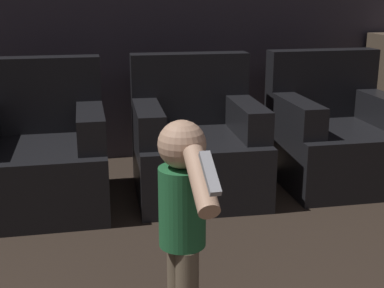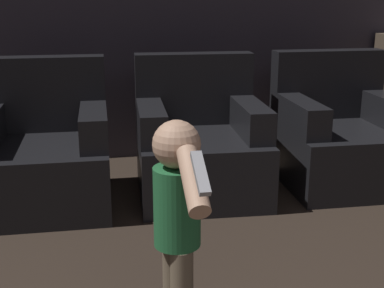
{
  "view_description": "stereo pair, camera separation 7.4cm",
  "coord_description": "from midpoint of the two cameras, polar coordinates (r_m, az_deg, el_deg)",
  "views": [
    {
      "loc": [
        -0.6,
        0.39,
        1.28
      ],
      "look_at": [
        -0.02,
        2.91,
        0.54
      ],
      "focal_mm": 50.0,
      "sensor_mm": 36.0,
      "label": 1
    },
    {
      "loc": [
        -0.52,
        0.38,
        1.28
      ],
      "look_at": [
        -0.02,
        2.91,
        0.54
      ],
      "focal_mm": 50.0,
      "sensor_mm": 36.0,
      "label": 2
    }
  ],
  "objects": [
    {
      "name": "armchair_left",
      "position": [
        3.4,
        -16.55,
        -1.24
      ],
      "size": [
        0.81,
        0.83,
        0.88
      ],
      "rotation": [
        0.0,
        0.0,
        -0.02
      ],
      "color": "black",
      "rests_on": "ground_plane"
    },
    {
      "name": "person_toddler",
      "position": [
        2.04,
        -2.04,
        -6.79
      ],
      "size": [
        0.18,
        0.57,
        0.83
      ],
      "rotation": [
        0.0,
        0.0,
        1.73
      ],
      "color": "brown",
      "rests_on": "ground_plane"
    },
    {
      "name": "armchair_right",
      "position": [
        3.8,
        14.44,
        0.71
      ],
      "size": [
        0.81,
        0.83,
        0.88
      ],
      "rotation": [
        0.0,
        0.0,
        -0.03
      ],
      "color": "black",
      "rests_on": "ground_plane"
    },
    {
      "name": "armchair_middle",
      "position": [
        3.47,
        -0.15,
        -0.22
      ],
      "size": [
        0.84,
        0.86,
        0.88
      ],
      "rotation": [
        0.0,
        0.0,
        -0.06
      ],
      "color": "black",
      "rests_on": "ground_plane"
    }
  ]
}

